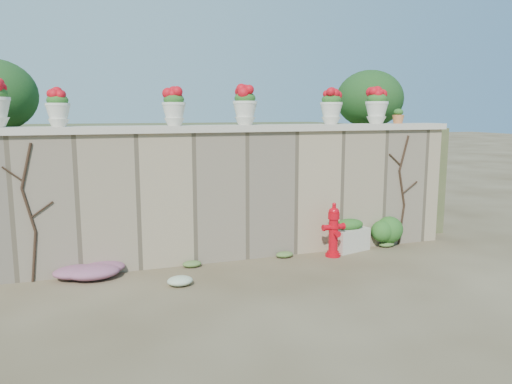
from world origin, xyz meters
name	(u,v)px	position (x,y,z in m)	size (l,w,h in m)	color
ground	(257,298)	(0.00, 0.00, 0.00)	(80.00, 80.00, 0.00)	#4B3B25
stone_wall	(218,196)	(0.00, 1.80, 1.00)	(8.00, 0.40, 2.00)	#978465
wall_cap	(217,129)	(0.00, 1.80, 2.05)	(8.10, 0.52, 0.10)	beige
raised_fill	(180,173)	(0.00, 5.00, 1.00)	(9.00, 6.00, 2.00)	#384C23
back_shrub_right	(370,99)	(3.40, 3.00, 2.55)	(1.30, 1.30, 1.10)	#143814
vine_left	(30,211)	(-2.67, 1.58, 0.99)	(0.60, 0.04, 1.91)	black
vine_right	(402,189)	(3.23, 1.58, 0.99)	(0.60, 0.04, 1.91)	black
fire_hydrant	(334,230)	(1.77, 1.31, 0.44)	(0.37, 0.27, 0.87)	red
planter_box	(349,236)	(2.19, 1.55, 0.25)	(0.72, 0.53, 0.54)	beige
green_shrub	(384,228)	(2.87, 1.55, 0.32)	(0.68, 0.61, 0.65)	#1E5119
magenta_clump	(90,270)	(-1.95, 1.47, 0.13)	(0.94, 0.63, 0.25)	#C12698
white_flowers	(176,281)	(-0.88, 0.73, 0.08)	(0.44, 0.35, 0.16)	white
urn_pot_1	(58,108)	(-2.25, 1.80, 2.36)	(0.33, 0.33, 0.52)	silver
urn_pot_2	(174,107)	(-0.66, 1.80, 2.37)	(0.35, 0.35, 0.55)	silver
urn_pot_3	(245,106)	(0.44, 1.80, 2.39)	(0.38, 0.38, 0.59)	silver
urn_pot_4	(331,107)	(1.93, 1.80, 2.38)	(0.37, 0.37, 0.57)	silver
urn_pot_5	(377,106)	(2.79, 1.80, 2.40)	(0.39, 0.39, 0.60)	silver
terracotta_pot	(398,117)	(3.23, 1.80, 2.21)	(0.21, 0.21, 0.25)	#C36E3B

